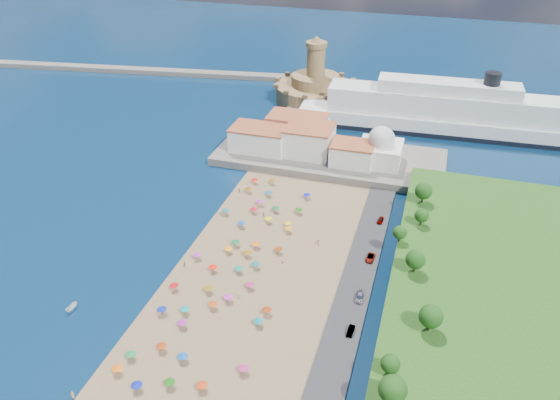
% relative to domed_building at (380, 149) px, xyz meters
% --- Properties ---
extents(ground, '(700.00, 700.00, 0.00)m').
position_rel_domed_building_xyz_m(ground, '(-30.00, -71.00, -8.97)').
color(ground, '#071938').
rests_on(ground, ground).
extents(terrace, '(90.00, 36.00, 3.00)m').
position_rel_domed_building_xyz_m(terrace, '(-20.00, 2.00, -7.47)').
color(terrace, '#59544C').
rests_on(terrace, ground).
extents(jetty, '(18.00, 70.00, 2.40)m').
position_rel_domed_building_xyz_m(jetty, '(-42.00, 37.00, -7.77)').
color(jetty, '#59544C').
rests_on(jetty, ground).
extents(breakwater, '(199.03, 34.77, 2.60)m').
position_rel_domed_building_xyz_m(breakwater, '(-140.00, 82.00, -7.67)').
color(breakwater, '#59544C').
rests_on(breakwater, ground).
extents(waterfront_buildings, '(57.00, 29.00, 11.00)m').
position_rel_domed_building_xyz_m(waterfront_buildings, '(-33.05, 2.64, -1.10)').
color(waterfront_buildings, silver).
rests_on(waterfront_buildings, terrace).
extents(domed_building, '(16.00, 16.00, 15.00)m').
position_rel_domed_building_xyz_m(domed_building, '(0.00, 0.00, 0.00)').
color(domed_building, silver).
rests_on(domed_building, terrace).
extents(fortress, '(40.00, 40.00, 32.40)m').
position_rel_domed_building_xyz_m(fortress, '(-42.00, 67.00, -2.29)').
color(fortress, '#9A774D').
rests_on(fortress, ground).
extents(cruise_ship, '(129.26, 24.83, 28.06)m').
position_rel_domed_building_xyz_m(cruise_ship, '(21.83, 45.64, -0.67)').
color(cruise_ship, black).
rests_on(cruise_ship, ground).
extents(beach_parasols, '(31.92, 115.94, 2.20)m').
position_rel_domed_building_xyz_m(beach_parasols, '(-31.33, -82.09, -6.83)').
color(beach_parasols, gray).
rests_on(beach_parasols, beach).
extents(beachgoers, '(38.92, 95.79, 1.89)m').
position_rel_domed_building_xyz_m(beachgoers, '(-31.35, -71.41, -7.85)').
color(beachgoers, tan).
rests_on(beachgoers, beach).
extents(moored_boats, '(7.65, 36.38, 1.66)m').
position_rel_domed_building_xyz_m(moored_boats, '(-62.96, -120.86, -8.17)').
color(moored_boats, white).
rests_on(moored_boats, ground).
extents(parked_cars, '(2.60, 56.82, 1.44)m').
position_rel_domed_building_xyz_m(parked_cars, '(6.00, -66.51, -7.59)').
color(parked_cars, gray).
rests_on(parked_cars, promenade).
extents(hillside_trees, '(15.77, 107.08, 7.57)m').
position_rel_domed_building_xyz_m(hillside_trees, '(18.80, -81.68, 1.14)').
color(hillside_trees, '#382314').
rests_on(hillside_trees, hillside).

